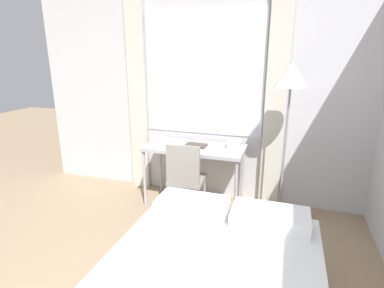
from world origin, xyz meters
name	(u,v)px	position (x,y,z in m)	size (l,w,h in m)	color
wall_back_with_window	(209,94)	(-0.01, 3.15, 1.35)	(4.82, 0.13, 2.70)	silver
desk	(194,151)	(-0.09, 2.78, 0.70)	(1.21, 0.57, 0.77)	#B2B2B7
desk_chair	(186,175)	(-0.10, 2.50, 0.49)	(0.42, 0.42, 0.89)	gray
standing_lamp	(290,91)	(0.96, 2.69, 1.47)	(0.33, 0.33, 1.76)	#4C4C51
telephone	(235,144)	(0.39, 2.87, 0.81)	(0.18, 0.19, 0.11)	white
book	(196,145)	(-0.07, 2.79, 0.78)	(0.25, 0.17, 0.02)	#4C4238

